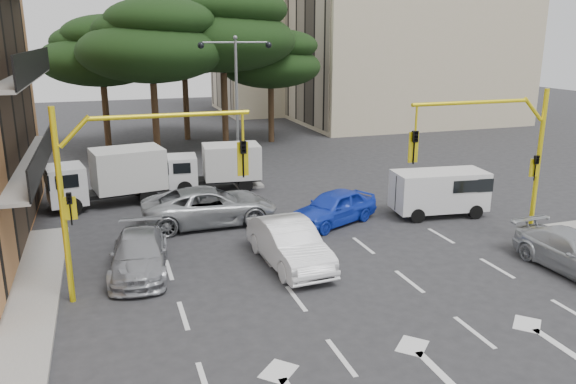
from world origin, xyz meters
name	(u,v)px	position (x,y,z in m)	size (l,w,h in m)	color
ground	(355,290)	(0.00, 0.00, 0.00)	(120.00, 120.00, 0.00)	#28282B
median_strip	(239,175)	(0.00, 16.00, 0.07)	(1.40, 6.00, 0.15)	gray
apartment_beige_near	(409,19)	(19.95, 32.00, 9.35)	(20.20, 12.15, 18.70)	#C4B893
apartment_beige_far	(294,31)	(12.95, 44.00, 8.35)	(16.20, 12.15, 16.70)	#C4B893
pine_left_near	(152,41)	(-3.94, 21.96, 7.60)	(9.15, 9.15, 10.23)	#382616
pine_center	(223,30)	(1.06, 23.96, 8.30)	(9.98, 9.98, 11.16)	#382616
pine_left_far	(101,51)	(-6.94, 25.96, 6.91)	(8.32, 8.32, 9.30)	#382616
pine_right	(272,59)	(5.06, 25.96, 6.22)	(7.49, 7.49, 8.37)	#382616
pine_back	(184,40)	(-0.94, 28.96, 7.60)	(9.15, 9.15, 10.23)	#382616
signal_mast_right	(502,147)	(6.80, 1.99, 3.88)	(5.79, 0.37, 6.00)	yellow
signal_mast_left	(123,175)	(-6.80, 1.99, 3.88)	(5.79, 0.37, 6.00)	yellow
street_lamp_center	(236,82)	(0.00, 16.00, 5.43)	(4.16, 0.36, 7.77)	slate
car_white_hatch	(289,243)	(-1.34, 2.66, 0.79)	(1.68, 4.82, 1.59)	white
car_blue_compact	(334,207)	(1.93, 6.36, 0.73)	(1.73, 4.31, 1.47)	#1836C6
car_silver_wagon	(139,254)	(-6.46, 3.62, 0.67)	(1.87, 4.60, 1.33)	#989A9F
car_silver_cross_a	(210,206)	(-3.16, 8.04, 0.80)	(2.66, 5.78, 1.61)	#A4A7AB
car_silver_parked	(575,253)	(7.83, -1.05, 0.67)	(1.89, 4.65, 1.35)	#ADB1B6
van_white	(439,193)	(6.94, 6.00, 1.04)	(1.88, 4.16, 2.08)	silver
box_truck_a	(108,178)	(-7.25, 12.37, 1.34)	(2.28, 5.44, 2.68)	silver
box_truck_b	(215,168)	(-1.84, 13.51, 1.20)	(2.04, 4.87, 2.39)	silver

